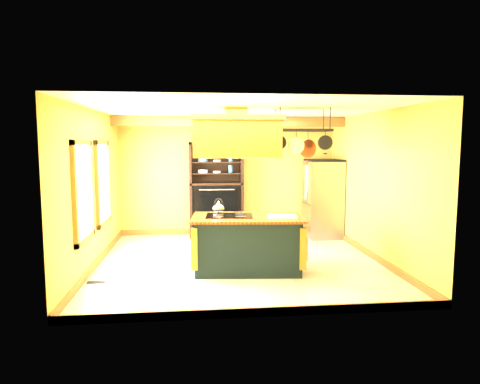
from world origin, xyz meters
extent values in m
plane|color=beige|center=(0.00, 0.00, 0.00)|extent=(5.00, 5.00, 0.00)
plane|color=white|center=(0.00, 0.00, 2.70)|extent=(5.00, 5.00, 0.00)
cube|color=gold|center=(0.00, 2.50, 1.35)|extent=(5.00, 0.02, 2.70)
cube|color=gold|center=(0.00, -2.50, 1.35)|extent=(5.00, 0.02, 2.70)
cube|color=gold|center=(-2.50, 0.00, 1.35)|extent=(0.02, 5.00, 2.70)
cube|color=gold|center=(2.50, 0.00, 1.35)|extent=(0.02, 5.00, 2.70)
cube|color=olive|center=(0.00, 1.70, 2.59)|extent=(5.00, 0.15, 0.20)
cube|color=olive|center=(-2.47, -0.80, 1.40)|extent=(0.06, 1.06, 1.56)
cube|color=white|center=(-2.44, -0.80, 1.40)|extent=(0.02, 0.85, 1.34)
cube|color=olive|center=(-2.47, 0.60, 1.40)|extent=(0.06, 1.06, 1.56)
cube|color=white|center=(-2.44, 0.60, 1.40)|extent=(0.02, 0.85, 1.34)
cube|color=black|center=(0.09, -0.54, 0.44)|extent=(1.77, 1.07, 0.88)
cube|color=brown|center=(0.09, -0.54, 0.90)|extent=(1.93, 1.18, 0.04)
cube|color=black|center=(-0.21, -0.47, 0.93)|extent=(0.81, 0.60, 0.01)
ellipsoid|color=silver|center=(-0.38, -0.33, 1.03)|extent=(0.20, 0.20, 0.16)
cube|color=white|center=(0.65, -0.68, 0.93)|extent=(0.49, 0.40, 0.02)
cube|color=#A78629|center=(-0.11, -0.54, 2.19)|extent=(1.39, 0.75, 0.59)
cube|color=olive|center=(-0.11, -0.54, 2.53)|extent=(1.47, 0.83, 0.08)
cube|color=#A78629|center=(-0.11, -0.54, 2.59)|extent=(0.35, 0.35, 0.21)
cube|color=black|center=(0.99, -0.54, 2.34)|extent=(0.91, 0.46, 0.04)
cylinder|color=black|center=(0.58, -0.73, 2.52)|extent=(0.02, 0.02, 0.36)
cylinder|color=black|center=(1.40, -0.36, 2.52)|extent=(0.02, 0.02, 0.36)
cylinder|color=black|center=(0.63, -0.45, 2.14)|extent=(0.24, 0.04, 0.24)
cylinder|color=silver|center=(0.87, -0.64, 2.09)|extent=(0.27, 0.03, 0.27)
cylinder|color=#AC492B|center=(1.12, -0.45, 2.04)|extent=(0.31, 0.04, 0.31)
cylinder|color=black|center=(1.36, -0.64, 2.14)|extent=(0.24, 0.03, 0.24)
cube|color=gray|center=(2.12, 1.90, 0.86)|extent=(0.72, 0.88, 1.73)
cube|color=gray|center=(1.75, 1.68, 1.24)|extent=(0.03, 0.42, 0.93)
cube|color=gray|center=(1.75, 2.12, 1.24)|extent=(0.03, 0.42, 0.93)
cube|color=gray|center=(1.75, 1.90, 0.40)|extent=(0.03, 0.85, 0.73)
cube|color=black|center=(2.12, 1.90, 0.03)|extent=(0.68, 0.84, 0.06)
cube|color=black|center=(-0.30, 2.45, 1.08)|extent=(1.22, 0.06, 2.15)
cube|color=black|center=(-0.88, 2.22, 1.08)|extent=(0.06, 0.51, 2.15)
cube|color=black|center=(0.28, 2.22, 1.08)|extent=(0.06, 0.51, 2.15)
cube|color=black|center=(-0.30, 2.22, 1.22)|extent=(1.22, 0.51, 0.05)
cube|color=black|center=(-0.30, 2.25, 0.64)|extent=(1.10, 0.41, 1.16)
cube|color=black|center=(-0.30, 1.95, 0.89)|extent=(0.95, 0.04, 0.51)
cube|color=black|center=(-0.30, 1.95, 0.37)|extent=(0.95, 0.04, 0.47)
cube|color=black|center=(-0.30, 2.22, 1.45)|extent=(1.10, 0.45, 0.02)
cube|color=black|center=(-0.30, 2.22, 1.70)|extent=(1.10, 0.45, 0.02)
cube|color=black|center=(-0.30, 2.22, 1.95)|extent=(1.10, 0.45, 0.02)
cylinder|color=white|center=(-0.60, 2.17, 1.50)|extent=(0.22, 0.22, 0.07)
cylinder|color=teal|center=(0.03, 2.17, 1.80)|extent=(0.10, 0.10, 0.17)
cube|color=black|center=(-2.30, -0.93, 0.01)|extent=(0.28, 0.13, 0.01)
camera|label=1|loc=(-0.76, -7.49, 2.13)|focal=32.00mm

